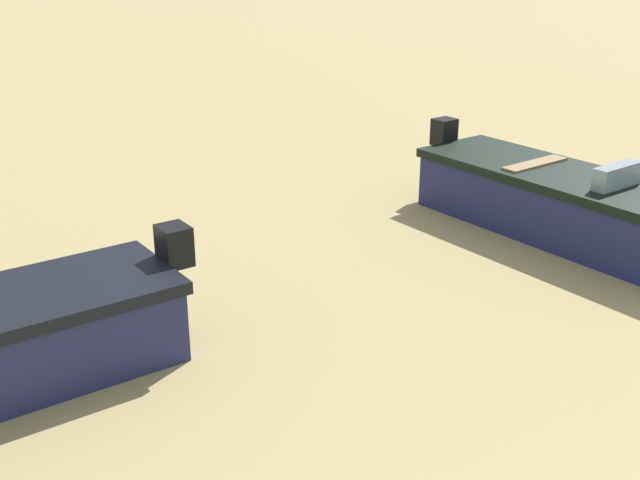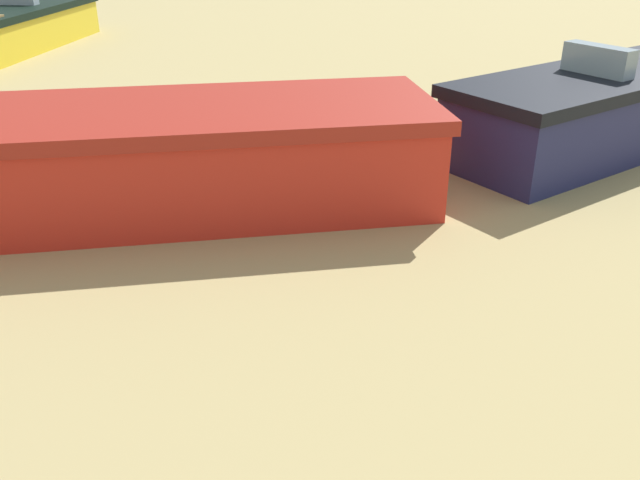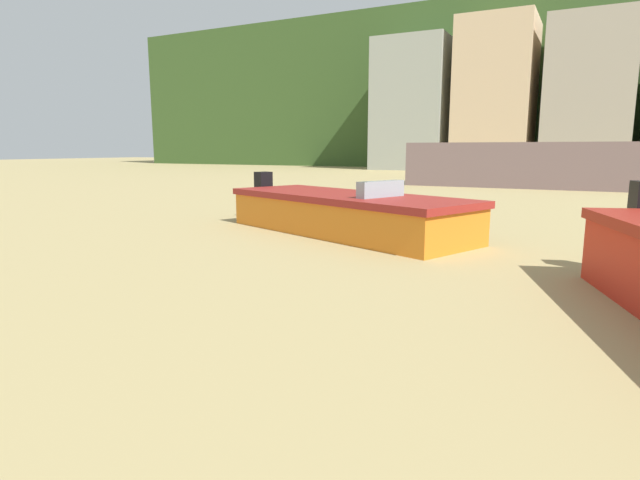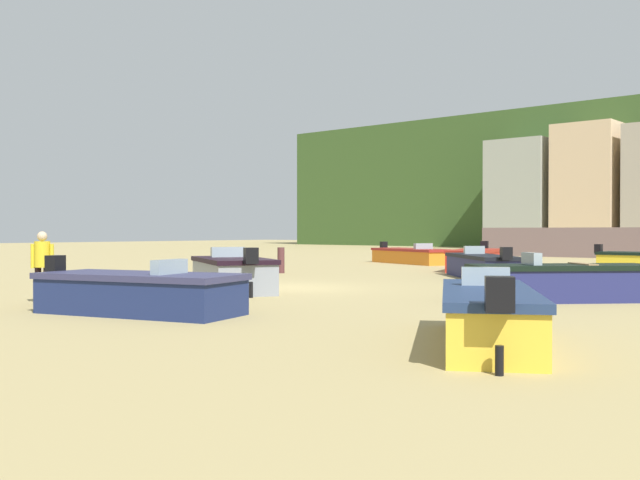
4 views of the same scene
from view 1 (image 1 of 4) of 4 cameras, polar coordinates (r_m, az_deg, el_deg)
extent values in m
cube|color=navy|center=(10.85, 17.25, 2.19)|extent=(3.78, 3.85, 0.73)
cube|color=black|center=(10.72, 17.50, 4.34)|extent=(3.91, 3.98, 0.12)
cube|color=black|center=(12.05, 9.02, 7.79)|extent=(0.42, 0.42, 0.40)
cylinder|color=black|center=(12.26, 8.81, 4.21)|extent=(0.14, 0.14, 0.37)
cube|color=#8C9EA8|center=(10.29, 20.82, 4.38)|extent=(0.69, 0.68, 0.28)
cube|color=#91734C|center=(11.00, 15.39, 5.26)|extent=(0.95, 0.93, 0.08)
cube|color=black|center=(7.74, -10.56, -0.39)|extent=(0.42, 0.42, 0.40)
cylinder|color=black|center=(8.05, -10.20, -5.44)|extent=(0.14, 0.14, 0.35)
camera|label=2|loc=(7.37, -98.96, -15.73)|focal=38.00mm
camera|label=3|loc=(4.38, -58.80, -20.51)|focal=29.16mm
camera|label=4|loc=(24.79, 56.35, 7.11)|focal=40.84mm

